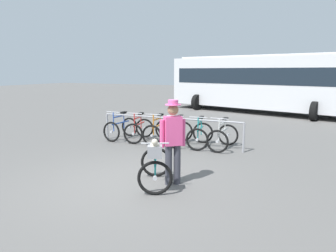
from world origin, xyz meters
name	(u,v)px	position (x,y,z in m)	size (l,w,h in m)	color
ground_plane	(129,182)	(0.00, 0.00, 0.00)	(80.00, 80.00, 0.00)	#605E5B
bike_rack_rail	(169,123)	(-0.63, 3.29, 0.70)	(4.61, 0.23, 0.88)	#99999E
racked_bike_blue	(121,128)	(-2.49, 3.40, 0.37)	(0.71, 1.13, 0.97)	black
racked_bike_red	(139,130)	(-1.79, 3.43, 0.37)	(0.82, 1.17, 0.97)	black
racked_bike_orange	(158,131)	(-1.09, 3.45, 0.37)	(0.74, 1.13, 0.97)	black
racked_bike_lime	(179,133)	(-0.39, 3.48, 0.37)	(0.79, 1.17, 0.97)	black
racked_bike_teal	(200,135)	(0.31, 3.50, 0.37)	(0.84, 1.20, 0.97)	black
racked_bike_white	(223,137)	(1.00, 3.53, 0.37)	(0.69, 1.11, 0.97)	black
featured_bicycle	(155,164)	(0.65, -0.05, 0.49)	(1.08, 1.26, 1.09)	black
person_with_featured_bike	(173,139)	(0.88, 0.27, 0.95)	(0.42, 0.39, 1.72)	#383842
bus_distant	(260,81)	(0.53, 12.42, 1.74)	(10.31, 4.95, 3.08)	silver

